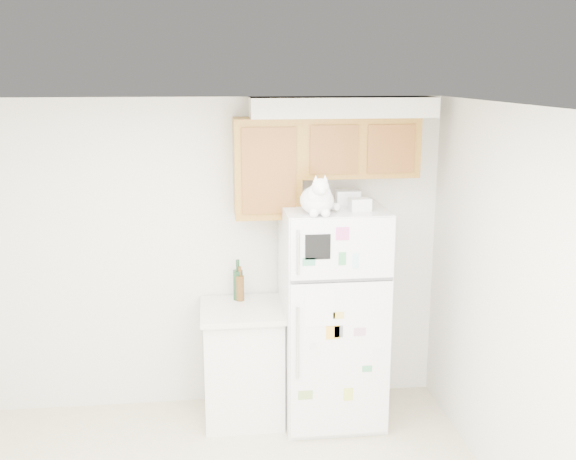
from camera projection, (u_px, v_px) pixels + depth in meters
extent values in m
cube|color=silver|center=(203.00, 256.00, 5.38)|extent=(3.80, 0.04, 2.50)
cube|color=silver|center=(553.00, 342.00, 3.67)|extent=(0.04, 4.00, 2.50)
cube|color=white|center=(194.00, 112.00, 3.16)|extent=(3.80, 4.00, 0.04)
cube|color=olive|center=(358.00, 147.00, 5.15)|extent=(0.90, 0.33, 0.45)
cube|color=olive|center=(267.00, 168.00, 5.10)|extent=(0.50, 0.33, 0.75)
cube|color=silver|center=(342.00, 107.00, 5.08)|extent=(1.40, 0.37, 0.15)
cube|color=white|center=(332.00, 314.00, 5.22)|extent=(0.76, 0.72, 1.70)
cube|color=white|center=(343.00, 249.00, 4.71)|extent=(0.74, 0.03, 0.44)
cube|color=white|center=(341.00, 360.00, 4.90)|extent=(0.74, 0.03, 1.19)
cube|color=#59595B|center=(342.00, 280.00, 4.76)|extent=(0.74, 0.03, 0.02)
cylinder|color=silver|center=(298.00, 252.00, 4.65)|extent=(0.02, 0.02, 0.32)
cylinder|color=silver|center=(298.00, 343.00, 4.80)|extent=(0.02, 0.02, 0.55)
cube|color=black|center=(318.00, 247.00, 4.67)|extent=(0.18, 0.00, 0.18)
cube|color=white|center=(320.00, 308.00, 4.77)|extent=(0.22, 0.00, 0.28)
cube|color=silver|center=(313.00, 346.00, 4.83)|extent=(0.05, 0.00, 0.05)
cube|color=#F8AC29|center=(333.00, 332.00, 4.83)|extent=(0.10, 0.00, 0.10)
cube|color=#D0539B|center=(342.00, 234.00, 4.67)|extent=(0.09, 0.00, 0.09)
cube|color=#85A552|center=(305.00, 395.00, 4.92)|extent=(0.11, 0.00, 0.07)
cube|color=#BE87A6|center=(360.00, 332.00, 4.85)|extent=(0.09, 0.00, 0.06)
cube|color=#429254|center=(342.00, 259.00, 4.71)|extent=(0.05, 0.00, 0.09)
cube|color=gold|center=(339.00, 315.00, 4.80)|extent=(0.08, 0.00, 0.05)
cube|color=silver|center=(379.00, 355.00, 4.91)|extent=(0.08, 0.00, 0.09)
cube|color=#9ED3E0|center=(356.00, 261.00, 4.72)|extent=(0.05, 0.00, 0.11)
cube|color=#515257|center=(339.00, 332.00, 4.83)|extent=(0.06, 0.00, 0.09)
cube|color=#449762|center=(367.00, 369.00, 4.93)|extent=(0.07, 0.00, 0.05)
cube|color=#C6CD48|center=(348.00, 394.00, 4.96)|extent=(0.07, 0.00, 0.10)
cube|color=#429270|center=(309.00, 262.00, 4.69)|extent=(0.09, 0.00, 0.06)
cube|color=white|center=(243.00, 365.00, 5.29)|extent=(0.60, 0.60, 0.88)
cube|color=white|center=(242.00, 310.00, 5.17)|extent=(0.64, 0.64, 0.04)
ellipsoid|color=white|center=(317.00, 200.00, 4.77)|extent=(0.24, 0.32, 0.20)
ellipsoid|color=white|center=(319.00, 196.00, 4.67)|extent=(0.17, 0.14, 0.19)
sphere|color=white|center=(320.00, 187.00, 4.60)|extent=(0.12, 0.12, 0.12)
cone|color=white|center=(316.00, 179.00, 4.59)|extent=(0.04, 0.04, 0.05)
cone|color=white|center=(325.00, 178.00, 4.59)|extent=(0.04, 0.04, 0.05)
cone|color=#D88C8C|center=(316.00, 179.00, 4.58)|extent=(0.02, 0.02, 0.03)
cone|color=#D88C8C|center=(325.00, 179.00, 4.59)|extent=(0.02, 0.02, 0.03)
sphere|color=white|center=(322.00, 191.00, 4.56)|extent=(0.05, 0.05, 0.05)
sphere|color=white|center=(314.00, 213.00, 4.65)|extent=(0.06, 0.06, 0.06)
sphere|color=white|center=(326.00, 213.00, 4.66)|extent=(0.06, 0.06, 0.06)
cylinder|color=white|center=(328.00, 206.00, 4.90)|extent=(0.15, 0.20, 0.07)
cube|color=white|center=(348.00, 197.00, 5.16)|extent=(0.19, 0.14, 0.10)
cube|color=white|center=(360.00, 204.00, 4.89)|extent=(0.16, 0.12, 0.09)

